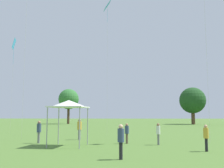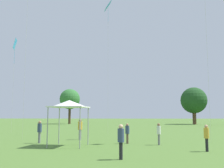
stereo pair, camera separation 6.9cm
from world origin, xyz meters
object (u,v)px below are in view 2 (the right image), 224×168
Objects in this scene: person_standing_2 at (206,135)px; distant_tree_0 at (194,100)px; person_standing_6 at (40,130)px; person_standing_1 at (159,132)px; canopy_tent at (69,104)px; person_standing_0 at (127,131)px; kite_0 at (108,9)px; kite_3 at (15,46)px; person_standing_4 at (80,127)px; person_standing_5 at (121,138)px; distant_tree_2 at (70,99)px.

person_standing_2 is 0.18× the size of distant_tree_0.
person_standing_2 is 12.34m from person_standing_6.
person_standing_6 is (-11.63, 4.12, 0.08)m from person_standing_2.
canopy_tent is (-6.47, -1.13, 1.99)m from person_standing_1.
kite_0 is (-2.15, 9.86, 14.08)m from person_standing_0.
kite_0 is 1.40× the size of kite_3.
distant_tree_0 is (20.27, 44.18, 2.63)m from canopy_tent.
kite_0 reaches higher than person_standing_4.
kite_3 is (-13.13, 17.16, 9.50)m from person_standing_5.
person_standing_6 is (-2.69, -3.02, -0.04)m from person_standing_4.
distant_tree_0 is at bearing 77.79° from person_standing_2.
person_standing_4 is 15.66m from kite_0.
person_standing_1 is at bearing 84.77° from kite_3.
distant_tree_2 is (-18.56, 47.74, 5.07)m from person_standing_2.
distant_tree_0 is at bearing 154.65° from person_standing_5.
kite_3 is 1.31× the size of distant_tree_0.
distant_tree_0 reaches higher than distant_tree_2.
distant_tree_2 is (-0.29, 33.68, -4.52)m from kite_3.
person_standing_6 reaches higher than person_standing_5.
person_standing_1 is 47.48m from distant_tree_2.
person_standing_0 is 0.14× the size of kite_3.
person_standing_6 is at bearing -118.52° from distant_tree_0.
person_standing_4 is 0.21× the size of distant_tree_0.
person_standing_6 is at bearing -80.98° from distant_tree_2.
person_standing_0 is 19.32m from kite_3.
canopy_tent is 16.97m from kite_0.
person_standing_6 is (-9.19, 0.75, 0.08)m from person_standing_1.
kite_3 reaches higher than distant_tree_2.
distant_tree_2 reaches higher than person_standing_2.
distant_tree_2 is (-11.65, 33.72, -8.97)m from kite_0.
person_standing_5 is 0.53× the size of canopy_tent.
kite_3 is at bearing -149.51° from person_standing_5.
kite_3 reaches higher than person_standing_4.
person_standing_5 is 0.11× the size of kite_0.
kite_3 reaches higher than person_standing_5.
kite_3 is 1.33× the size of distant_tree_2.
person_standing_2 is 0.93× the size of person_standing_5.
canopy_tent is (-4.16, -1.93, 2.03)m from person_standing_0.
kite_3 reaches higher than canopy_tent.
person_standing_6 is at bearing 92.15° from person_standing_1.
person_standing_0 is at bearing 82.60° from kite_3.
distant_tree_2 is (-13.80, 43.58, 5.11)m from person_standing_0.
person_standing_5 reaches higher than person_standing_0.
person_standing_4 is 1.05× the size of person_standing_5.
distant_tree_0 is 29.94m from distant_tree_2.
distant_tree_0 is at bearing 96.77° from person_standing_4.
person_standing_1 is 0.92× the size of person_standing_5.
person_standing_6 is at bearing 62.54° from kite_3.
person_standing_4 is 14.98m from kite_3.
person_standing_6 is at bearing 6.52° from kite_0.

